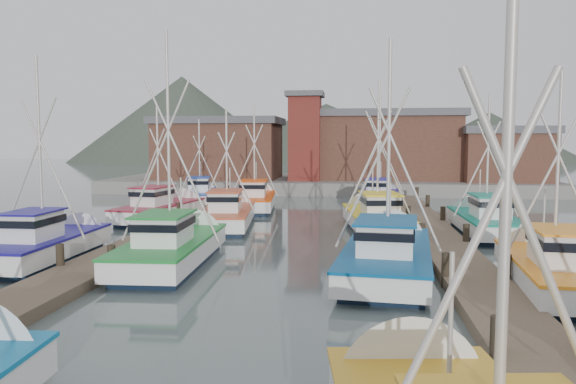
# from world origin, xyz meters

# --- Properties ---
(ground) EXTENTS (260.00, 260.00, 0.00)m
(ground) POSITION_xyz_m (0.00, 0.00, 0.00)
(ground) COLOR #455352
(ground) RESTS_ON ground
(dock_left) EXTENTS (2.30, 46.00, 1.50)m
(dock_left) POSITION_xyz_m (-7.00, 4.04, 0.21)
(dock_left) COLOR brown
(dock_left) RESTS_ON ground
(dock_right) EXTENTS (2.30, 46.00, 1.50)m
(dock_right) POSITION_xyz_m (7.00, 4.04, 0.21)
(dock_right) COLOR brown
(dock_right) RESTS_ON ground
(quay) EXTENTS (44.00, 16.00, 1.20)m
(quay) POSITION_xyz_m (0.00, 37.00, 0.60)
(quay) COLOR slate
(quay) RESTS_ON ground
(shed_left) EXTENTS (12.72, 8.48, 6.20)m
(shed_left) POSITION_xyz_m (-11.00, 35.00, 4.34)
(shed_left) COLOR brown
(shed_left) RESTS_ON quay
(shed_center) EXTENTS (14.84, 9.54, 6.90)m
(shed_center) POSITION_xyz_m (6.00, 37.00, 4.69)
(shed_center) COLOR brown
(shed_center) RESTS_ON quay
(shed_right) EXTENTS (8.48, 6.36, 5.20)m
(shed_right) POSITION_xyz_m (17.00, 34.00, 3.84)
(shed_right) COLOR brown
(shed_right) RESTS_ON quay
(lookout_tower) EXTENTS (3.60, 3.60, 8.50)m
(lookout_tower) POSITION_xyz_m (-2.00, 33.00, 5.55)
(lookout_tower) COLOR maroon
(lookout_tower) RESTS_ON quay
(distant_hills) EXTENTS (175.00, 140.00, 42.00)m
(distant_hills) POSITION_xyz_m (-12.76, 122.59, 0.00)
(distant_hills) COLOR #3C463A
(distant_hills) RESTS_ON ground
(boat_4) EXTENTS (3.98, 9.10, 10.03)m
(boat_4) POSITION_xyz_m (-4.43, 0.62, 0.69)
(boat_4) COLOR black
(boat_4) RESTS_ON ground
(boat_5) EXTENTS (4.03, 10.05, 9.57)m
(boat_5) POSITION_xyz_m (4.16, 0.03, 0.68)
(boat_5) COLOR black
(boat_5) RESTS_ON ground
(boat_6) EXTENTS (3.62, 7.97, 9.03)m
(boat_6) POSITION_xyz_m (-9.80, 0.55, 0.68)
(boat_6) COLOR black
(boat_6) RESTS_ON ground
(boat_7) EXTENTS (3.22, 8.22, 7.93)m
(boat_7) POSITION_xyz_m (9.43, -1.74, 0.68)
(boat_7) COLOR black
(boat_7) RESTS_ON ground
(boat_8) EXTENTS (3.63, 8.93, 7.54)m
(boat_8) POSITION_xyz_m (-4.50, 10.63, 0.68)
(boat_8) COLOR black
(boat_8) RESTS_ON ground
(boat_9) EXTENTS (3.93, 9.44, 9.06)m
(boat_9) POSITION_xyz_m (4.00, 10.06, 0.68)
(boat_9) COLOR black
(boat_9) RESTS_ON ground
(boat_10) EXTENTS (3.76, 8.88, 7.86)m
(boat_10) POSITION_xyz_m (-9.21, 12.86, 0.68)
(boat_10) COLOR black
(boat_10) RESTS_ON ground
(boat_11) EXTENTS (3.35, 8.49, 8.19)m
(boat_11) POSITION_xyz_m (9.77, 9.72, 0.68)
(boat_11) COLOR black
(boat_11) RESTS_ON ground
(boat_12) EXTENTS (3.62, 9.11, 8.43)m
(boat_12) POSITION_xyz_m (-4.42, 19.10, 0.68)
(boat_12) COLOR black
(boat_12) RESTS_ON ground
(boat_13) EXTENTS (3.71, 8.95, 9.34)m
(boat_13) POSITION_xyz_m (4.76, 21.96, 0.68)
(boat_13) COLOR black
(boat_13) RESTS_ON ground
(boat_14) EXTENTS (3.93, 8.22, 7.30)m
(boat_14) POSITION_xyz_m (-9.37, 21.97, 0.68)
(boat_14) COLOR black
(boat_14) RESTS_ON ground
(gull_far) EXTENTS (1.55, 0.62, 0.24)m
(gull_far) POSITION_xyz_m (4.15, 6.86, 6.12)
(gull_far) COLOR gray
(gull_far) RESTS_ON ground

